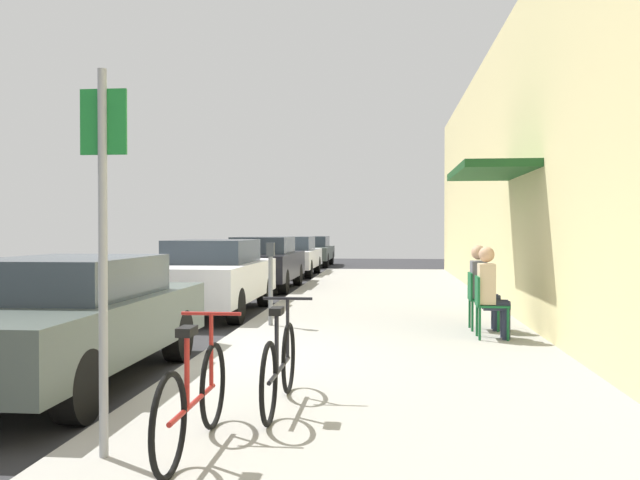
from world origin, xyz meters
name	(u,v)px	position (x,y,z in m)	size (l,w,h in m)	color
ground_plane	(199,364)	(0.00, 0.00, 0.00)	(60.00, 60.00, 0.00)	#2D2D30
sidewalk_slab	(384,336)	(2.25, 2.00, 0.06)	(4.50, 32.00, 0.12)	#9E9B93
building_facade	(550,152)	(4.65, 2.01, 2.77)	(1.40, 32.00, 5.54)	beige
parked_car_0	(66,318)	(-1.10, -1.20, 0.71)	(1.80, 4.40, 1.35)	#47514C
parked_car_1	(212,275)	(-1.10, 4.77, 0.75)	(1.80, 4.40, 1.45)	silver
parked_car_2	(263,262)	(-1.10, 10.19, 0.75)	(1.80, 4.40, 1.45)	black
parked_car_3	(291,255)	(-1.10, 15.72, 0.73)	(1.80, 4.40, 1.40)	silver
parked_car_4	(311,250)	(-1.10, 22.11, 0.70)	(1.80, 4.40, 1.35)	#47514C
parking_meter	(271,277)	(0.45, 2.54, 0.89)	(0.12, 0.10, 1.32)	slate
street_sign	(103,231)	(0.40, -3.69, 1.64)	(0.32, 0.06, 2.60)	gray
bicycle_0	(280,366)	(1.38, -2.35, 0.48)	(0.46, 1.71, 0.90)	black
bicycle_1	(194,399)	(0.96, -3.51, 0.48)	(0.46, 1.71, 0.90)	black
cafe_chair_0	(486,303)	(3.69, 1.56, 0.62)	(0.45, 0.45, 0.87)	#14592D
seated_patron_0	(491,289)	(3.75, 1.56, 0.82)	(0.43, 0.37, 1.29)	#232838
cafe_chair_1	(478,297)	(3.69, 2.38, 0.62)	(0.45, 0.45, 0.87)	#14592D
seated_patron_1	(482,284)	(3.75, 2.38, 0.82)	(0.43, 0.36, 1.29)	#232838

